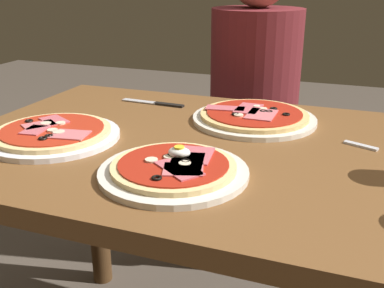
{
  "coord_description": "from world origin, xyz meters",
  "views": [
    {
      "loc": [
        0.3,
        -0.9,
        1.09
      ],
      "look_at": [
        0.0,
        -0.09,
        0.77
      ],
      "focal_mm": 42.3,
      "sensor_mm": 36.0,
      "label": 1
    }
  ],
  "objects_px": {
    "dining_table": "(205,192)",
    "pizza_foreground": "(176,169)",
    "fork": "(374,149)",
    "diner_person": "(253,125)",
    "pizza_across_left": "(254,117)",
    "knife": "(157,103)",
    "pizza_across_right": "(53,134)"
  },
  "relations": [
    {
      "from": "dining_table",
      "to": "pizza_across_left",
      "type": "height_order",
      "value": "pizza_across_left"
    },
    {
      "from": "diner_person",
      "to": "knife",
      "type": "bearing_deg",
      "value": 66.27
    },
    {
      "from": "pizza_across_left",
      "to": "pizza_across_right",
      "type": "relative_size",
      "value": 1.04
    },
    {
      "from": "pizza_foreground",
      "to": "knife",
      "type": "height_order",
      "value": "pizza_foreground"
    },
    {
      "from": "diner_person",
      "to": "pizza_across_right",
      "type": "bearing_deg",
      "value": 69.44
    },
    {
      "from": "pizza_across_right",
      "to": "dining_table",
      "type": "bearing_deg",
      "value": 15.83
    },
    {
      "from": "pizza_across_right",
      "to": "pizza_across_left",
      "type": "bearing_deg",
      "value": 35.48
    },
    {
      "from": "pizza_across_right",
      "to": "diner_person",
      "type": "height_order",
      "value": "diner_person"
    },
    {
      "from": "pizza_across_right",
      "to": "knife",
      "type": "bearing_deg",
      "value": 73.57
    },
    {
      "from": "pizza_foreground",
      "to": "pizza_across_left",
      "type": "bearing_deg",
      "value": 80.65
    },
    {
      "from": "knife",
      "to": "pizza_across_left",
      "type": "bearing_deg",
      "value": -11.5
    },
    {
      "from": "pizza_foreground",
      "to": "diner_person",
      "type": "relative_size",
      "value": 0.24
    },
    {
      "from": "fork",
      "to": "pizza_foreground",
      "type": "bearing_deg",
      "value": -142.46
    },
    {
      "from": "pizza_across_left",
      "to": "knife",
      "type": "height_order",
      "value": "pizza_across_left"
    },
    {
      "from": "pizza_across_left",
      "to": "pizza_across_right",
      "type": "height_order",
      "value": "same"
    },
    {
      "from": "dining_table",
      "to": "fork",
      "type": "height_order",
      "value": "fork"
    },
    {
      "from": "pizza_across_left",
      "to": "pizza_across_right",
      "type": "xyz_separation_m",
      "value": [
        -0.4,
        -0.29,
        -0.0
      ]
    },
    {
      "from": "pizza_across_right",
      "to": "diner_person",
      "type": "distance_m",
      "value": 0.85
    },
    {
      "from": "diner_person",
      "to": "fork",
      "type": "bearing_deg",
      "value": 123.39
    },
    {
      "from": "dining_table",
      "to": "pizza_foreground",
      "type": "height_order",
      "value": "pizza_foreground"
    },
    {
      "from": "pizza_across_left",
      "to": "diner_person",
      "type": "bearing_deg",
      "value": 102.54
    },
    {
      "from": "pizza_across_left",
      "to": "knife",
      "type": "bearing_deg",
      "value": 168.5
    },
    {
      "from": "fork",
      "to": "knife",
      "type": "distance_m",
      "value": 0.61
    },
    {
      "from": "pizza_foreground",
      "to": "pizza_across_right",
      "type": "relative_size",
      "value": 0.93
    },
    {
      "from": "pizza_foreground",
      "to": "pizza_across_left",
      "type": "xyz_separation_m",
      "value": [
        0.06,
        0.37,
        -0.0
      ]
    },
    {
      "from": "fork",
      "to": "diner_person",
      "type": "xyz_separation_m",
      "value": [
        -0.4,
        0.6,
        -0.18
      ]
    },
    {
      "from": "dining_table",
      "to": "pizza_across_left",
      "type": "xyz_separation_m",
      "value": [
        0.07,
        0.19,
        0.13
      ]
    },
    {
      "from": "pizza_foreground",
      "to": "fork",
      "type": "xyz_separation_m",
      "value": [
        0.35,
        0.27,
        -0.01
      ]
    },
    {
      "from": "dining_table",
      "to": "pizza_foreground",
      "type": "distance_m",
      "value": 0.23
    },
    {
      "from": "pizza_foreground",
      "to": "fork",
      "type": "bearing_deg",
      "value": 37.54
    },
    {
      "from": "dining_table",
      "to": "pizza_foreground",
      "type": "relative_size",
      "value": 4.07
    },
    {
      "from": "fork",
      "to": "knife",
      "type": "relative_size",
      "value": 0.77
    }
  ]
}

